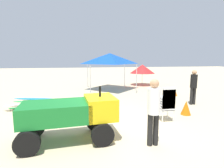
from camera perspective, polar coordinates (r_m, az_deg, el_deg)
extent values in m
plane|color=beige|center=(6.00, 1.49, -13.94)|extent=(80.00, 80.00, 0.00)
cube|color=#197A2D|center=(4.98, -17.69, -8.64)|extent=(1.88, 1.23, 0.50)
cube|color=yellow|center=(5.05, -3.89, -7.44)|extent=(0.88, 1.16, 0.60)
cylinder|color=black|center=(4.95, -3.94, -2.41)|extent=(0.06, 0.06, 0.30)
cylinder|color=black|center=(5.74, -5.43, -11.79)|extent=(0.61, 0.22, 0.60)
cylinder|color=black|center=(4.74, -3.07, -16.23)|extent=(0.61, 0.22, 0.60)
cylinder|color=black|center=(5.74, -23.86, -12.48)|extent=(0.61, 0.22, 0.60)
cylinder|color=black|center=(4.74, -25.89, -17.08)|extent=(0.61, 0.22, 0.60)
cube|color=white|center=(6.76, 16.98, -7.77)|extent=(0.48, 0.48, 0.04)
cube|color=white|center=(6.53, 17.96, -6.58)|extent=(0.48, 0.04, 0.40)
cube|color=white|center=(6.74, 17.01, -7.04)|extent=(0.48, 0.48, 0.04)
cube|color=white|center=(6.51, 18.00, -5.81)|extent=(0.48, 0.04, 0.40)
cube|color=white|center=(6.72, 17.05, -6.30)|extent=(0.48, 0.48, 0.04)
cube|color=white|center=(6.48, 18.03, -5.04)|extent=(0.48, 0.04, 0.40)
cube|color=white|center=(6.70, 17.08, -5.55)|extent=(0.48, 0.48, 0.04)
cube|color=white|center=(6.47, 18.07, -4.26)|extent=(0.48, 0.04, 0.40)
cube|color=white|center=(6.68, 17.11, -4.80)|extent=(0.48, 0.48, 0.04)
cube|color=white|center=(6.45, 18.10, -3.48)|extent=(0.48, 0.04, 0.40)
cube|color=white|center=(6.66, 17.14, -4.05)|extent=(0.48, 0.48, 0.04)
cube|color=white|center=(6.43, 18.14, -2.70)|extent=(0.48, 0.04, 0.40)
cylinder|color=white|center=(7.10, 17.62, -8.97)|extent=(0.04, 0.04, 0.42)
cylinder|color=white|center=(6.92, 14.52, -9.31)|extent=(0.04, 0.04, 0.42)
cylinder|color=white|center=(6.76, 19.34, -9.94)|extent=(0.04, 0.04, 0.42)
cylinder|color=white|center=(6.56, 16.12, -10.34)|extent=(0.04, 0.04, 0.42)
ellipsoid|color=green|center=(8.81, -23.53, -7.09)|extent=(2.52, 0.60, 0.08)
ellipsoid|color=red|center=(8.72, -22.59, -6.64)|extent=(2.01, 0.59, 0.08)
ellipsoid|color=white|center=(8.67, -24.22, -6.28)|extent=(2.52, 0.32, 0.08)
ellipsoid|color=white|center=(8.69, -24.03, -5.69)|extent=(2.41, 0.77, 0.08)
ellipsoid|color=green|center=(8.64, -22.68, -5.15)|extent=(2.26, 0.47, 0.08)
ellipsoid|color=#268CCC|center=(8.80, -23.84, -4.44)|extent=(1.99, 0.73, 0.08)
cylinder|color=black|center=(4.82, 12.25, -14.35)|extent=(0.14, 0.14, 0.85)
cylinder|color=black|center=(4.88, 14.03, -14.12)|extent=(0.14, 0.14, 0.85)
cylinder|color=white|center=(4.62, 13.46, -5.41)|extent=(0.32, 0.32, 0.68)
sphere|color=tan|center=(4.53, 13.65, 0.17)|extent=(0.23, 0.23, 0.23)
cylinder|color=black|center=(9.56, 24.39, -3.65)|extent=(0.14, 0.14, 0.84)
cylinder|color=black|center=(9.65, 25.17, -3.59)|extent=(0.14, 0.14, 0.84)
cylinder|color=black|center=(9.49, 25.06, 0.82)|extent=(0.32, 0.32, 0.66)
sphere|color=tan|center=(9.45, 25.22, 3.49)|extent=(0.23, 0.23, 0.23)
cylinder|color=#B2B2B7|center=(11.07, -7.08, 1.35)|extent=(0.05, 0.05, 1.90)
cylinder|color=#B2B2B7|center=(11.67, 7.96, 1.69)|extent=(0.05, 0.05, 1.90)
cylinder|color=#B2B2B7|center=(14.08, -7.95, 2.80)|extent=(0.05, 0.05, 1.90)
cylinder|color=#B2B2B7|center=(14.56, 4.08, 3.03)|extent=(0.05, 0.05, 1.90)
pyramid|color=#144CB2|center=(12.69, -0.75, 8.29)|extent=(3.04, 3.04, 0.75)
cylinder|color=beige|center=(15.25, 9.78, 2.91)|extent=(0.04, 0.04, 1.77)
cone|color=red|center=(15.22, 9.83, 4.85)|extent=(2.10, 2.10, 0.74)
cone|color=orange|center=(11.46, 19.67, -2.41)|extent=(0.34, 0.34, 0.49)
cone|color=orange|center=(7.79, 22.92, -7.13)|extent=(0.40, 0.40, 0.58)
cube|color=blue|center=(8.61, -0.83, -5.53)|extent=(0.53, 0.37, 0.43)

